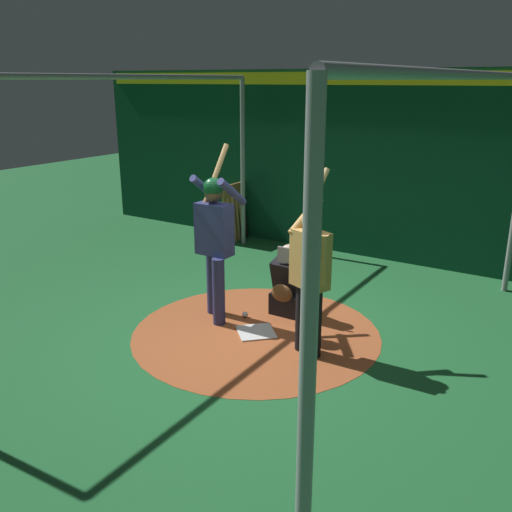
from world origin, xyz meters
The scene contains 11 objects.
ground_plane centered at (0.00, 0.00, 0.00)m, with size 27.44×27.44×0.00m, color #216633.
dirt_circle centered at (0.00, 0.00, 0.00)m, with size 2.91×2.91×0.01m, color #AD562D.
home_plate centered at (0.00, 0.00, 0.01)m, with size 0.42×0.42×0.01m, color white.
batter centered at (-0.11, -0.66, 1.07)m, with size 0.68×0.49×2.11m.
catcher centered at (-0.70, 0.04, 0.36)m, with size 0.58×0.40×0.92m.
visitor centered at (0.10, 0.74, 0.92)m, with size 0.65×0.51×1.97m.
back_wall centered at (-3.60, 0.00, 1.52)m, with size 0.23×11.44×3.02m.
cage_frame centered at (0.00, 0.00, 2.09)m, with size 6.19×4.52×2.92m.
bat_rack centered at (-3.36, -2.47, 0.49)m, with size 1.06×0.20×1.05m.
baseball_0 centered at (-0.30, -0.35, 0.04)m, with size 0.07×0.07×0.07m, color white.
baseball_1 centered at (0.20, 0.75, 0.04)m, with size 0.07×0.07×0.07m, color white.
Camera 1 is at (5.04, 3.21, 2.85)m, focal length 39.09 mm.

